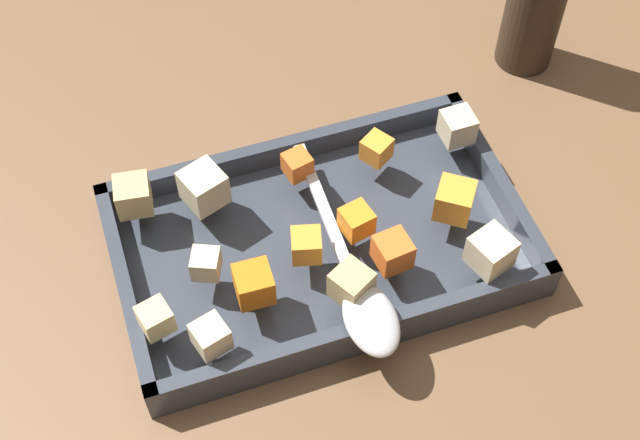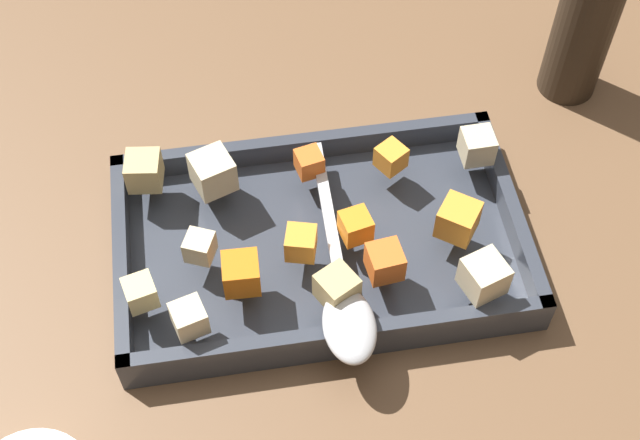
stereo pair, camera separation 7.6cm
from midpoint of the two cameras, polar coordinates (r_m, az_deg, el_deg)
The scene contains 18 objects.
ground_plane at distance 0.79m, azimuth -3.82°, elevation -3.40°, with size 4.00×4.00×0.00m, color brown.
baking_dish at distance 0.79m, azimuth -2.74°, elevation -1.80°, with size 0.36×0.22×0.04m.
carrot_chunk_heap_side at distance 0.73m, azimuth 1.81°, elevation -2.28°, with size 0.03×0.03×0.03m, color orange.
carrot_chunk_far_right at distance 0.75m, azimuth -0.49°, elevation -0.25°, with size 0.02×0.02×0.02m, color orange.
carrot_chunk_corner_se at distance 0.79m, azimuth -4.21°, elevation 3.41°, with size 0.02×0.02×0.02m, color orange.
carrot_chunk_back_center at distance 0.72m, azimuth -7.33°, elevation -4.37°, with size 0.03×0.03×0.03m, color orange.
carrot_chunk_heap_top at distance 0.80m, azimuth 1.00°, elevation 4.47°, with size 0.02×0.02×0.02m, color orange.
carrot_chunk_near_spoon at distance 0.76m, azimuth 5.96°, elevation 1.08°, with size 0.03×0.03×0.03m, color orange.
carrot_chunk_far_left at distance 0.74m, azimuth -4.17°, elevation -1.96°, with size 0.03×0.03×0.03m, color orange.
potato_chunk_mid_right at distance 0.82m, azimuth 6.31°, elevation 5.88°, with size 0.03×0.03×0.03m, color beige.
potato_chunk_under_handle at distance 0.79m, azimuth -14.73°, elevation 1.36°, with size 0.03×0.03×0.03m, color tan.
potato_chunk_front_center at distance 0.74m, azimuth -10.36°, elevation -2.91°, with size 0.02×0.02×0.02m, color beige.
potato_chunk_near_right at distance 0.71m, azimuth -0.97°, elevation -4.40°, with size 0.03×0.03×0.03m, color tan.
potato_chunk_center at distance 0.78m, azimuth -10.32°, elevation 1.91°, with size 0.03×0.03×0.03m, color beige.
potato_chunk_corner_nw at distance 0.70m, azimuth -10.20°, elevation -7.68°, with size 0.03×0.03×0.03m, color beige.
potato_chunk_rim_edge at distance 0.74m, azimuth 8.18°, elevation -2.26°, with size 0.03×0.03×0.03m, color beige.
potato_chunk_near_left at distance 0.72m, azimuth -13.62°, elevation -6.46°, with size 0.02×0.02×0.02m, color #E0CC89.
serving_spoon at distance 0.71m, azimuth -0.09°, elevation -5.81°, with size 0.04×0.23×0.02m.
Camera 1 is at (-0.12, -0.40, 0.67)m, focal length 49.32 mm.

